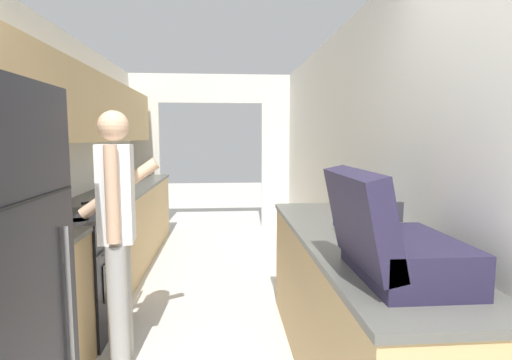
{
  "coord_description": "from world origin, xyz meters",
  "views": [
    {
      "loc": [
        0.22,
        -1.05,
        1.51
      ],
      "look_at": [
        0.53,
        2.98,
        1.07
      ],
      "focal_mm": 28.0,
      "sensor_mm": 36.0,
      "label": 1
    }
  ],
  "objects": [
    {
      "name": "wall_right",
      "position": [
        1.3,
        2.12,
        1.25
      ],
      "size": [
        0.06,
        7.84,
        2.5
      ],
      "color": "silver",
      "rests_on": "ground_plane"
    },
    {
      "name": "suitcase",
      "position": [
        0.9,
        0.53,
        1.07
      ],
      "size": [
        0.48,
        0.6,
        0.46
      ],
      "color": "#231E38",
      "rests_on": "counter_right"
    },
    {
      "name": "counter_left",
      "position": [
        -0.97,
        3.41,
        0.46
      ],
      "size": [
        0.62,
        4.26,
        0.92
      ],
      "color": "tan",
      "rests_on": "ground_plane"
    },
    {
      "name": "wall_left",
      "position": [
        -1.22,
        2.58,
        1.48
      ],
      "size": [
        0.38,
        7.84,
        2.5
      ],
      "color": "silver",
      "rests_on": "ground_plane"
    },
    {
      "name": "knife",
      "position": [
        -1.0,
        2.61,
        0.93
      ],
      "size": [
        0.16,
        0.3,
        0.02
      ],
      "rotation": [
        0.0,
        0.0,
        -0.69
      ],
      "color": "#B7B7BC",
      "rests_on": "counter_left"
    },
    {
      "name": "range_oven",
      "position": [
        -0.97,
        2.01,
        0.46
      ],
      "size": [
        0.66,
        0.72,
        1.06
      ],
      "color": "black",
      "rests_on": "ground_plane"
    },
    {
      "name": "book_stack",
      "position": [
        1.02,
        1.31,
        0.95
      ],
      "size": [
        0.22,
        0.26,
        0.06
      ],
      "color": "#C67028",
      "rests_on": "counter_right"
    },
    {
      "name": "person",
      "position": [
        -0.48,
        1.53,
        0.9
      ],
      "size": [
        0.54,
        0.4,
        1.67
      ],
      "rotation": [
        0.0,
        0.0,
        1.67
      ],
      "color": "#9E9E9E",
      "rests_on": "ground_plane"
    },
    {
      "name": "wall_far_with_doorway",
      "position": [
        0.0,
        5.47,
        1.44
      ],
      "size": [
        2.95,
        0.06,
        2.5
      ],
      "color": "silver",
      "rests_on": "ground_plane"
    },
    {
      "name": "counter_right",
      "position": [
        0.97,
        1.25,
        0.46
      ],
      "size": [
        0.62,
        2.37,
        0.92
      ],
      "color": "tan",
      "rests_on": "ground_plane"
    }
  ]
}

